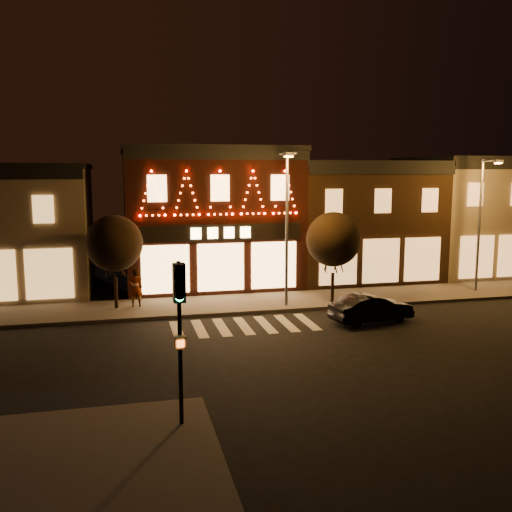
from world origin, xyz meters
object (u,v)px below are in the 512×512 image
object	(u,v)px
traffic_signal_near	(180,312)
pedestrian	(136,288)
dark_sedan	(371,308)
streetlamp_mid	(287,217)

from	to	relation	value
traffic_signal_near	pedestrian	distance (m)	14.25
dark_sedan	traffic_signal_near	bearing A→B (deg)	122.95
dark_sedan	pedestrian	size ratio (longest dim) A/B	2.05
dark_sedan	streetlamp_mid	bearing A→B (deg)	32.78
traffic_signal_near	streetlamp_mid	distance (m)	14.11
traffic_signal_near	streetlamp_mid	size ratio (longest dim) A/B	0.58
streetlamp_mid	pedestrian	xyz separation A→B (m)	(-7.40, 1.65, -3.55)
streetlamp_mid	traffic_signal_near	bearing A→B (deg)	-132.64
streetlamp_mid	pedestrian	distance (m)	8.36
streetlamp_mid	pedestrian	bearing A→B (deg)	152.72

